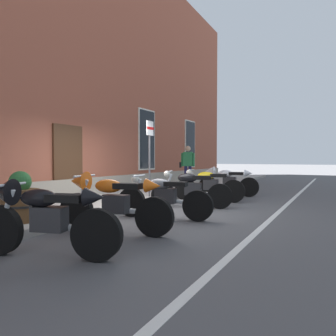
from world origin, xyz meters
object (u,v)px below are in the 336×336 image
at_px(motorcycle_grey_naked, 163,197).
at_px(barrel_planter, 20,201).
at_px(parking_sign, 150,147).
at_px(motorcycle_black_sport, 41,215).
at_px(motorcycle_orange_sport, 109,200).
at_px(pedestrian_striped_shirt, 188,163).
at_px(motorcycle_white_sport, 226,180).
at_px(motorcycle_yellow_naked, 209,186).
at_px(motorcycle_black_naked, 190,190).

xyz_separation_m(motorcycle_grey_naked, barrel_planter, (-2.11, 1.83, 0.04)).
relative_size(parking_sign, barrel_planter, 2.51).
bearing_deg(barrel_planter, parking_sign, -1.33).
distance_m(motorcycle_black_sport, motorcycle_grey_naked, 3.07).
bearing_deg(parking_sign, motorcycle_black_sport, -162.86).
distance_m(motorcycle_orange_sport, barrel_planter, 1.73).
bearing_deg(motorcycle_grey_naked, pedestrian_striped_shirt, 20.31).
bearing_deg(motorcycle_black_sport, motorcycle_white_sport, 0.16).
relative_size(motorcycle_grey_naked, motorcycle_white_sport, 1.04).
bearing_deg(motorcycle_yellow_naked, motorcycle_orange_sport, 178.92).
relative_size(motorcycle_orange_sport, motorcycle_yellow_naked, 1.05).
bearing_deg(motorcycle_black_sport, parking_sign, 17.14).
height_order(motorcycle_white_sport, pedestrian_striped_shirt, pedestrian_striped_shirt).
height_order(motorcycle_grey_naked, pedestrian_striped_shirt, pedestrian_striped_shirt).
distance_m(motorcycle_orange_sport, motorcycle_grey_naked, 1.57).
relative_size(motorcycle_black_naked, motorcycle_white_sport, 0.99).
xyz_separation_m(motorcycle_orange_sport, parking_sign, (3.79, 1.54, 1.08)).
bearing_deg(barrel_planter, motorcycle_black_sport, -118.81).
xyz_separation_m(pedestrian_striped_shirt, barrel_planter, (-8.35, -0.48, -0.59)).
bearing_deg(motorcycle_grey_naked, motorcycle_black_sport, 178.30).
distance_m(motorcycle_black_sport, motorcycle_white_sport, 7.78).
distance_m(motorcycle_grey_naked, motorcycle_black_naked, 1.66).
bearing_deg(motorcycle_orange_sport, motorcycle_black_sport, -176.14).
xyz_separation_m(motorcycle_black_naked, motorcycle_white_sport, (3.05, 0.02, 0.07)).
bearing_deg(motorcycle_orange_sport, barrel_planter, 108.95).
xyz_separation_m(motorcycle_black_sport, motorcycle_grey_naked, (3.07, -0.09, -0.09)).
bearing_deg(motorcycle_black_naked, motorcycle_orange_sport, 178.20).
relative_size(motorcycle_black_naked, barrel_planter, 2.24).
height_order(motorcycle_orange_sport, barrel_planter, barrel_planter).
bearing_deg(motorcycle_black_sport, motorcycle_black_naked, 0.02).
height_order(motorcycle_grey_naked, motorcycle_yellow_naked, motorcycle_yellow_naked).
xyz_separation_m(motorcycle_black_sport, motorcycle_yellow_naked, (6.09, 0.02, -0.07)).
bearing_deg(pedestrian_striped_shirt, barrel_planter, -176.73).
bearing_deg(motorcycle_black_sport, motorcycle_grey_naked, -1.70).
distance_m(motorcycle_orange_sport, pedestrian_striped_shirt, 8.08).
bearing_deg(motorcycle_black_naked, motorcycle_grey_naked, -176.80).
bearing_deg(parking_sign, motorcycle_orange_sport, -157.95).
bearing_deg(parking_sign, motorcycle_black_naked, -109.67).
distance_m(motorcycle_black_sport, barrel_planter, 1.99).
height_order(motorcycle_orange_sport, motorcycle_grey_naked, motorcycle_orange_sport).
bearing_deg(motorcycle_orange_sport, motorcycle_yellow_naked, -1.08).
distance_m(motorcycle_black_naked, pedestrian_striped_shirt, 5.12).
bearing_deg(motorcycle_yellow_naked, motorcycle_grey_naked, -177.96).
height_order(motorcycle_grey_naked, motorcycle_black_naked, motorcycle_black_naked).
relative_size(pedestrian_striped_shirt, parking_sign, 0.73).
height_order(motorcycle_yellow_naked, pedestrian_striped_shirt, pedestrian_striped_shirt).
height_order(motorcycle_white_sport, barrel_planter, barrel_planter).
bearing_deg(motorcycle_orange_sport, parking_sign, 22.05).
height_order(motorcycle_black_naked, parking_sign, parking_sign).
bearing_deg(pedestrian_striped_shirt, motorcycle_grey_naked, -159.69).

